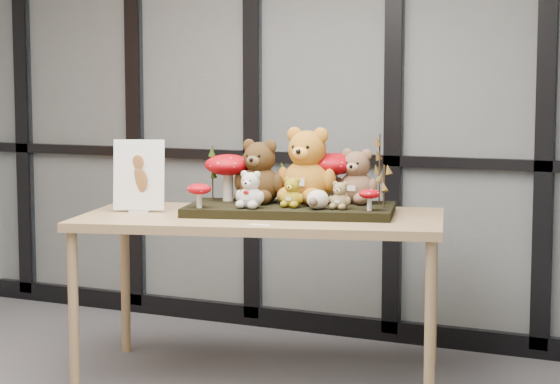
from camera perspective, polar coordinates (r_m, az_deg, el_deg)
The scene contains 22 objects.
room_shell at distance 3.81m, azimuth -12.70°, elevation 8.85°, with size 5.00×5.00×5.00m.
glass_partition at distance 5.95m, azimuth 2.32°, elevation 5.45°, with size 4.90×0.06×2.78m.
display_table at distance 5.04m, azimuth -1.03°, elevation -2.03°, with size 1.96×1.36×0.84m.
diorama_tray at distance 5.08m, azimuth 0.59°, elevation -0.99°, with size 1.03×0.51×0.04m, color black.
bear_pooh_yellow at distance 5.14m, azimuth 1.56°, elevation 1.73°, with size 0.32×0.29×0.43m, color #C27720, non-canonical shape.
bear_brown_medium at distance 5.16m, azimuth -1.15°, elevation 1.37°, with size 0.27×0.25×0.36m, color #412A12, non-canonical shape.
bear_tan_back at distance 5.15m, azimuth 4.34°, elevation 1.06°, with size 0.23×0.21×0.31m, color brown, non-canonical shape.
bear_small_yellow at distance 4.98m, azimuth 0.69°, elevation 0.08°, with size 0.13×0.11×0.16m, color #A88A15, non-canonical shape.
bear_white_bow at distance 4.94m, azimuth -1.66°, elevation 0.25°, with size 0.15×0.14×0.20m, color silver, non-canonical shape.
bear_beige_small at distance 4.91m, azimuth 3.41°, elevation -0.10°, with size 0.11×0.10×0.15m, color #967D4F, non-canonical shape.
plush_cream_hedgehog at distance 4.91m, azimuth 2.14°, elevation -0.37°, with size 0.08×0.07×0.11m, color white, non-canonical shape.
mushroom_back_left at distance 5.25m, azimuth -2.94°, elevation 0.95°, with size 0.24×0.24×0.27m, color #A4050E, non-canonical shape.
mushroom_back_right at distance 5.20m, azimuth 2.95°, elevation 0.96°, with size 0.25×0.25×0.28m, color #A4050E, non-canonical shape.
mushroom_front_left at distance 4.97m, azimuth -4.57°, elevation -0.14°, with size 0.12×0.12×0.13m, color #A4050E, non-canonical shape.
mushroom_front_right at distance 4.87m, azimuth 5.06°, elevation -0.37°, with size 0.10×0.10×0.12m, color #A4050E, non-canonical shape.
sprig_green_far_left at distance 5.27m, azimuth -3.81°, elevation 1.07°, with size 0.05×0.05×0.29m, color #1A3E0E, non-canonical shape.
sprig_green_mid_left at distance 5.29m, azimuth -1.87°, elevation 0.88°, with size 0.05×0.05×0.25m, color #1A3E0E, non-canonical shape.
sprig_dry_far_right at distance 5.12m, azimuth 5.62°, elevation 1.29°, with size 0.05×0.05×0.36m, color brown, non-canonical shape.
sprig_dry_mid_right at distance 4.99m, azimuth 5.87°, elevation 0.33°, with size 0.05×0.05×0.21m, color brown, non-canonical shape.
sprig_green_centre at distance 5.27m, azimuth 0.08°, elevation 0.59°, with size 0.05×0.05×0.20m, color #1A3E0E, non-canonical shape.
sign_holder at distance 5.19m, azimuth -7.95°, elevation 0.81°, with size 0.26×0.14×0.37m.
label_card at distance 4.68m, azimuth -1.15°, elevation -1.86°, with size 0.10×0.03×0.00m, color white.
Camera 1 is at (2.35, -2.99, 1.49)m, focal length 65.00 mm.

